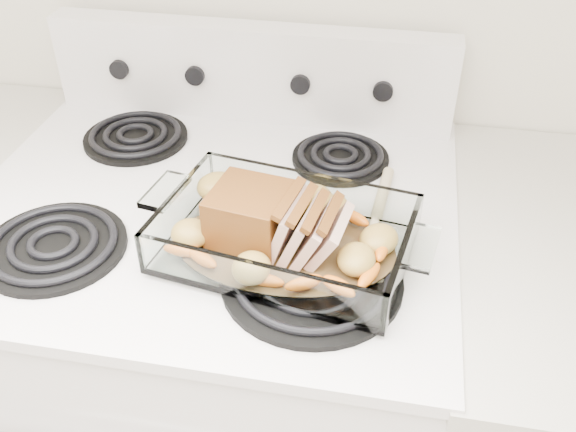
# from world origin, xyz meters

# --- Properties ---
(electric_range) EXTENTS (0.78, 0.70, 1.12)m
(electric_range) POSITION_xyz_m (0.00, 1.66, 0.48)
(electric_range) COLOR white
(electric_range) RESTS_ON ground
(baking_dish) EXTENTS (0.34, 0.22, 0.07)m
(baking_dish) POSITION_xyz_m (0.14, 1.54, 0.96)
(baking_dish) COLOR white
(baking_dish) RESTS_ON electric_range
(pork_roast) EXTENTS (0.19, 0.10, 0.08)m
(pork_roast) POSITION_xyz_m (0.12, 1.54, 0.99)
(pork_roast) COLOR #5C3514
(pork_roast) RESTS_ON baking_dish
(roast_vegetables) EXTENTS (0.35, 0.19, 0.04)m
(roast_vegetables) POSITION_xyz_m (0.14, 1.58, 0.97)
(roast_vegetables) COLOR orange
(roast_vegetables) RESTS_ON baking_dish
(wooden_spoon) EXTENTS (0.06, 0.28, 0.02)m
(wooden_spoon) POSITION_xyz_m (0.27, 1.59, 0.94)
(wooden_spoon) COLOR beige
(wooden_spoon) RESTS_ON electric_range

